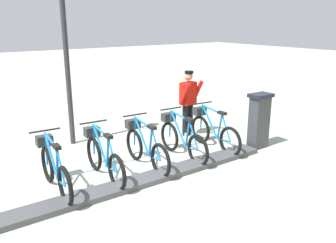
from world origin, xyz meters
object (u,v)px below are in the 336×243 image
Objects in this scene: bike_docked_0 at (213,131)px; bike_docked_3 at (103,156)px; payment_kiosk at (259,120)px; bike_docked_1 at (181,138)px; worker_near_rack at (188,101)px; bike_docked_4 at (54,168)px; bike_docked_2 at (145,147)px; lamp_post at (64,30)px.

bike_docked_0 and bike_docked_3 have the same top height.
payment_kiosk is 1.92m from bike_docked_1.
worker_near_rack is at bearing 24.17° from payment_kiosk.
bike_docked_1 is at bearing -90.00° from bike_docked_3.
bike_docked_4 is at bearing 82.86° from payment_kiosk.
bike_docked_2 is at bearing 78.18° from payment_kiosk.
bike_docked_2 and bike_docked_3 have the same top height.
payment_kiosk is 0.74× the size of bike_docked_2.
bike_docked_4 is 1.04× the size of worker_near_rack.
bike_docked_4 is (0.00, 0.92, 0.00)m from bike_docked_3.
bike_docked_0 is 4.01m from lamp_post.
payment_kiosk is 1.09m from bike_docked_0.
bike_docked_0 is at bearing -90.00° from bike_docked_1.
worker_near_rack is (1.09, -1.99, 0.48)m from bike_docked_2.
bike_docked_2 is 1.00× the size of bike_docked_3.
bike_docked_3 is at bearing 90.00° from bike_docked_2.
payment_kiosk is 0.74× the size of bike_docked_3.
bike_docked_1 is at bearing 135.65° from worker_near_rack.
bike_docked_1 is 1.00× the size of bike_docked_3.
payment_kiosk is 4.61m from bike_docked_4.
bike_docked_3 is 1.00× the size of bike_docked_4.
worker_near_rack is at bearing -112.76° from lamp_post.
bike_docked_4 is at bearing 105.96° from worker_near_rack.
payment_kiosk is at bearing -122.49° from bike_docked_0.
lamp_post is (2.21, 1.59, 2.23)m from bike_docked_1.
worker_near_rack is (1.09, -1.07, 0.48)m from bike_docked_1.
bike_docked_3 is 0.92m from bike_docked_4.
payment_kiosk is at bearing -97.14° from bike_docked_4.
bike_docked_2 and bike_docked_4 have the same top height.
bike_docked_1 and bike_docked_3 have the same top height.
bike_docked_0 is 3.67m from bike_docked_4.
payment_kiosk is 2.80m from bike_docked_2.
bike_docked_3 is at bearing 173.65° from lamp_post.
bike_docked_2 is (0.00, 1.83, 0.00)m from bike_docked_0.
lamp_post is (2.21, 0.67, 2.23)m from bike_docked_2.
bike_docked_4 is at bearing 152.22° from lamp_post.
bike_docked_2 is 0.42× the size of lamp_post.
bike_docked_1 is 0.92m from bike_docked_2.
lamp_post is at bearing 16.92° from bike_docked_2.
payment_kiosk is 0.74× the size of bike_docked_4.
bike_docked_1 is at bearing -90.00° from bike_docked_2.
bike_docked_3 is 3.15m from lamp_post.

